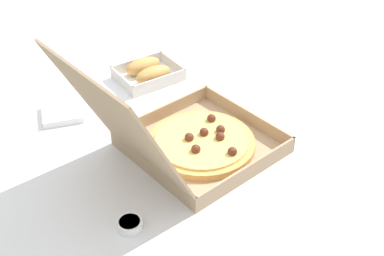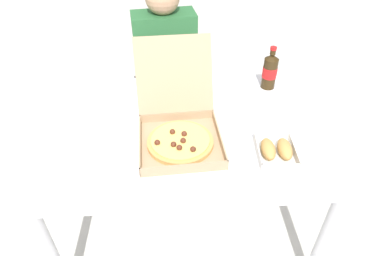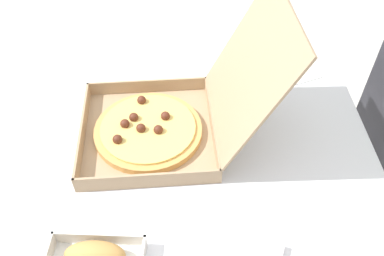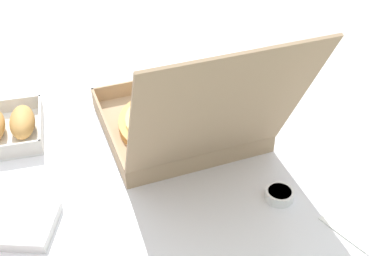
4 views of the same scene
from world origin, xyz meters
name	(u,v)px [view 3 (image 3 of 4)]	position (x,y,z in m)	size (l,w,h in m)	color
dining_table	(198,160)	(0.00, 0.00, 0.63)	(1.30, 0.88, 0.70)	white
pizza_box_open	(166,120)	(-0.03, -0.08, 0.75)	(0.36, 0.50, 0.35)	tan
paper_menu	(282,63)	(-0.32, 0.27, 0.70)	(0.21, 0.15, 0.00)	white
dipping_sauce_cup	(256,98)	(-0.15, 0.17, 0.71)	(0.06, 0.06, 0.02)	white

